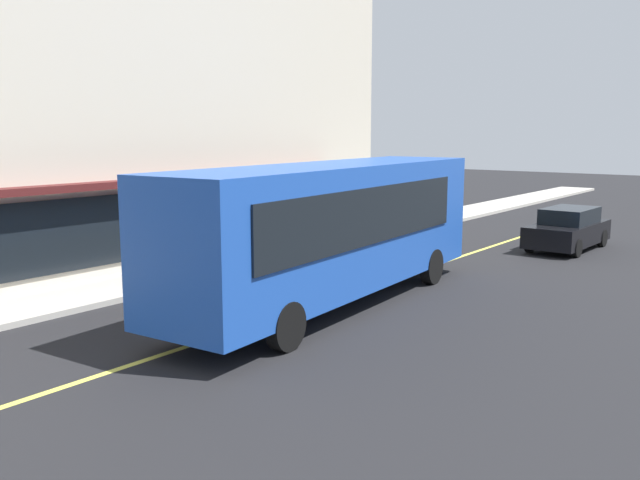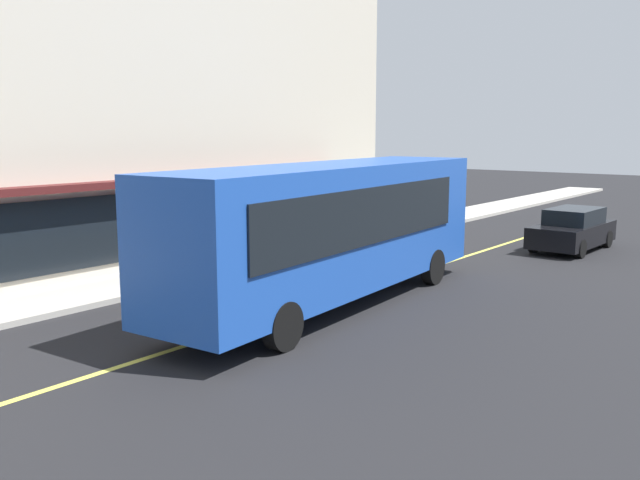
{
  "view_description": "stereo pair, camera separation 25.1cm",
  "coord_description": "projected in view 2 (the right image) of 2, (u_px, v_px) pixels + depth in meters",
  "views": [
    {
      "loc": [
        -11.29,
        -10.05,
        4.29
      ],
      "look_at": [
        1.81,
        0.05,
        1.6
      ],
      "focal_mm": 37.64,
      "sensor_mm": 36.0,
      "label": 1
    },
    {
      "loc": [
        -11.14,
        -10.24,
        4.29
      ],
      "look_at": [
        1.81,
        0.05,
        1.6
      ],
      "focal_mm": 37.64,
      "sensor_mm": 36.0,
      "label": 2
    }
  ],
  "objects": [
    {
      "name": "ground",
      "position": [
        273.0,
        318.0,
        15.58
      ],
      "size": [
        120.0,
        120.0,
        0.0
      ],
      "primitive_type": "plane",
      "color": "black"
    },
    {
      "name": "car_black",
      "position": [
        573.0,
        230.0,
        24.41
      ],
      "size": [
        4.35,
        1.97,
        1.52
      ],
      "color": "black",
      "rests_on": "ground"
    },
    {
      "name": "storefront_building",
      "position": [
        63.0,
        97.0,
        23.64
      ],
      "size": [
        23.2,
        11.57,
        10.96
      ],
      "color": "beige",
      "rests_on": "ground"
    },
    {
      "name": "sidewalk",
      "position": [
        136.0,
        284.0,
        18.76
      ],
      "size": [
        80.0,
        2.41,
        0.15
      ],
      "primitive_type": "cube",
      "color": "#B2ADA3",
      "rests_on": "ground"
    },
    {
      "name": "pedestrian_near_storefront",
      "position": [
        219.0,
        225.0,
        22.03
      ],
      "size": [
        0.34,
        0.34,
        1.82
      ],
      "color": "black",
      "rests_on": "sidewalk"
    },
    {
      "name": "lane_centre_stripe",
      "position": [
        273.0,
        318.0,
        15.58
      ],
      "size": [
        36.0,
        0.16,
        0.01
      ],
      "primitive_type": "cube",
      "color": "#D8D14C",
      "rests_on": "ground"
    },
    {
      "name": "bus",
      "position": [
        333.0,
        226.0,
        16.49
      ],
      "size": [
        11.29,
        3.36,
        3.5
      ],
      "color": "#1E4CAD",
      "rests_on": "ground"
    }
  ]
}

